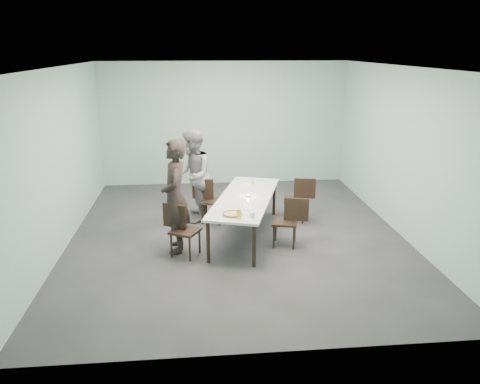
{
  "coord_description": "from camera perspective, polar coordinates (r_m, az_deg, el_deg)",
  "views": [
    {
      "loc": [
        -0.72,
        -7.97,
        3.32
      ],
      "look_at": [
        0.0,
        -0.56,
        1.0
      ],
      "focal_mm": 35.0,
      "sensor_mm": 36.0,
      "label": 1
    }
  ],
  "objects": [
    {
      "name": "water_tumbler",
      "position": [
        7.34,
        1.5,
        -2.82
      ],
      "size": [
        0.08,
        0.08,
        0.09
      ],
      "primitive_type": "cylinder",
      "color": "silver",
      "rests_on": "table"
    },
    {
      "name": "chair_near_right",
      "position": [
        8.08,
        6.07,
        -3.21
      ],
      "size": [
        0.65,
        0.51,
        0.87
      ],
      "rotation": [
        0.0,
        0.0,
        2.88
      ],
      "color": "black",
      "rests_on": "ground"
    },
    {
      "name": "pizza",
      "position": [
        7.45,
        -0.94,
        -2.71
      ],
      "size": [
        0.34,
        0.34,
        0.04
      ],
      "color": "white",
      "rests_on": "table"
    },
    {
      "name": "diner_near",
      "position": [
        7.79,
        -7.89,
        -0.52
      ],
      "size": [
        0.48,
        0.71,
        1.92
      ],
      "primitive_type": "imported",
      "rotation": [
        0.0,
        0.0,
        -1.54
      ],
      "color": "black",
      "rests_on": "ground"
    },
    {
      "name": "room_shell",
      "position": [
        8.11,
        -0.38,
        8.11
      ],
      "size": [
        6.02,
        7.02,
        3.01
      ],
      "color": "#A2CCC4",
      "rests_on": "ground"
    },
    {
      "name": "side_plate",
      "position": [
        7.75,
        0.93,
        -2.03
      ],
      "size": [
        0.18,
        0.18,
        0.01
      ],
      "primitive_type": "cylinder",
      "color": "white",
      "rests_on": "table"
    },
    {
      "name": "table",
      "position": [
        8.38,
        0.66,
        -0.96
      ],
      "size": [
        1.61,
        2.75,
        0.75
      ],
      "rotation": [
        0.0,
        0.0,
        -0.29
      ],
      "color": "white",
      "rests_on": "ground"
    },
    {
      "name": "ground",
      "position": [
        8.66,
        -0.36,
        -5.23
      ],
      "size": [
        7.0,
        7.0,
        0.0
      ],
      "primitive_type": "plane",
      "color": "#333335",
      "rests_on": "ground"
    },
    {
      "name": "diner_far",
      "position": [
        9.16,
        -5.77,
        1.96
      ],
      "size": [
        0.71,
        0.9,
        1.82
      ],
      "primitive_type": "imported",
      "rotation": [
        0.0,
        0.0,
        -1.59
      ],
      "color": "gray",
      "rests_on": "ground"
    },
    {
      "name": "amber_tumbler",
      "position": [
        9.09,
        1.51,
        1.14
      ],
      "size": [
        0.07,
        0.07,
        0.08
      ],
      "primitive_type": "cylinder",
      "color": "yellow",
      "rests_on": "table"
    },
    {
      "name": "beer_glass",
      "position": [
        7.31,
        -0.15,
        -2.66
      ],
      "size": [
        0.08,
        0.08,
        0.15
      ],
      "primitive_type": "cylinder",
      "color": "yellow",
      "rests_on": "table"
    },
    {
      "name": "chair_near_left",
      "position": [
        7.75,
        -7.24,
        -4.18
      ],
      "size": [
        0.65,
        0.57,
        0.87
      ],
      "rotation": [
        0.0,
        0.0,
        -0.5
      ],
      "color": "black",
      "rests_on": "ground"
    },
    {
      "name": "menu",
      "position": [
        9.09,
        0.95,
        0.9
      ],
      "size": [
        0.35,
        0.3,
        0.01
      ],
      "primitive_type": "cube",
      "rotation": [
        0.0,
        0.0,
        -0.29
      ],
      "color": "silver",
      "rests_on": "table"
    },
    {
      "name": "chair_far_right",
      "position": [
        9.27,
        7.18,
        -0.54
      ],
      "size": [
        0.64,
        0.5,
        0.87
      ],
      "rotation": [
        0.0,
        0.0,
        2.94
      ],
      "color": "black",
      "rests_on": "ground"
    },
    {
      "name": "chair_far_left",
      "position": [
        9.16,
        -3.86,
        -0.66
      ],
      "size": [
        0.65,
        0.51,
        0.87
      ],
      "rotation": [
        0.0,
        0.0,
        -0.25
      ],
      "color": "black",
      "rests_on": "ground"
    },
    {
      "name": "tealight",
      "position": [
        8.37,
        1.01,
        -0.44
      ],
      "size": [
        0.06,
        0.06,
        0.05
      ],
      "color": "silver",
      "rests_on": "table"
    }
  ]
}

